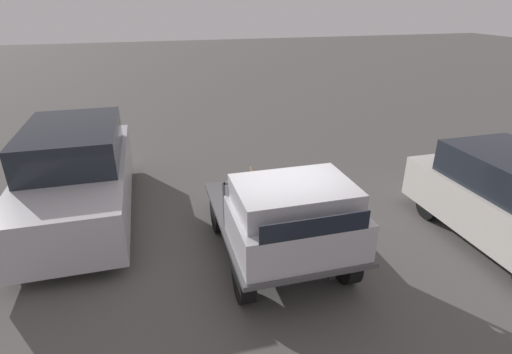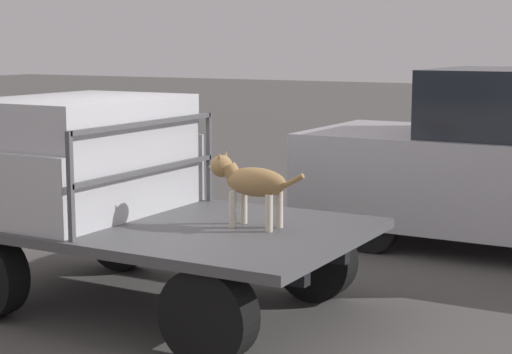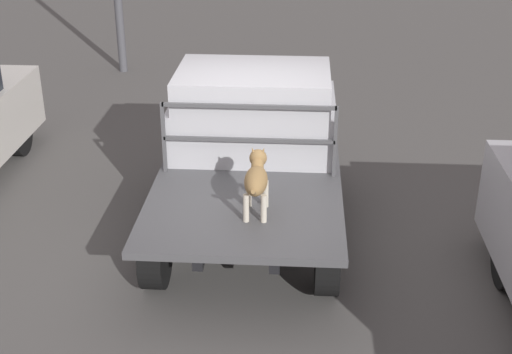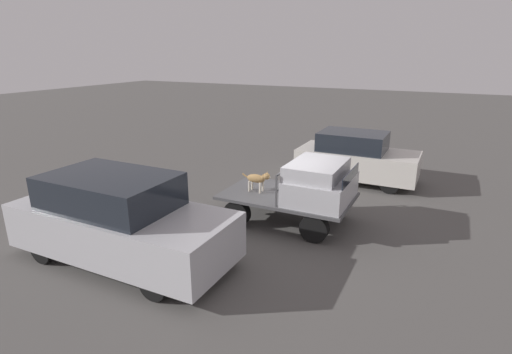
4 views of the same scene
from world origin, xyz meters
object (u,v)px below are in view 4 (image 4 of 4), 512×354
object	(u,v)px
parked_sedan	(356,157)
flatbed_truck	(287,202)
parked_pickup_far	(120,220)
dog	(258,179)

from	to	relation	value
parked_sedan	flatbed_truck	bearing A→B (deg)	-108.85
parked_pickup_far	parked_sedan	bearing A→B (deg)	69.29
dog	parked_pickup_far	size ratio (longest dim) A/B	0.17
dog	parked_pickup_far	distance (m)	3.82
dog	parked_pickup_far	bearing A→B (deg)	-130.75
flatbed_truck	parked_sedan	xyz separation A→B (m)	(0.85, 4.31, 0.31)
dog	parked_sedan	xyz separation A→B (m)	(1.65, 4.45, -0.26)
flatbed_truck	parked_pickup_far	size ratio (longest dim) A/B	0.69
flatbed_truck	dog	bearing A→B (deg)	-169.86
flatbed_truck	parked_pickup_far	bearing A→B (deg)	-124.35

